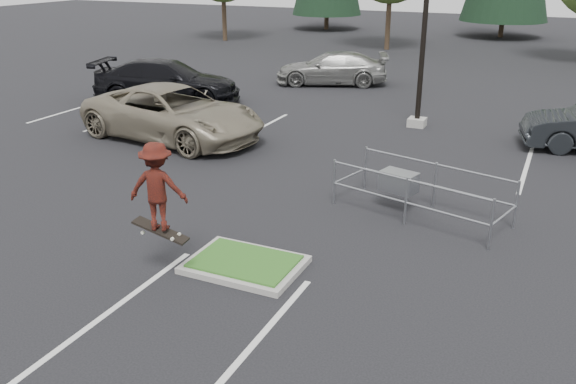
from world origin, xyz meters
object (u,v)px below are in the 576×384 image
at_px(skateboarder, 157,187).
at_px(car_l_black, 166,81).
at_px(cart_corral, 404,183).
at_px(car_far_silver, 334,68).
at_px(car_l_tan, 173,113).

bearing_deg(skateboarder, car_l_black, -72.00).
distance_m(cart_corral, car_far_silver, 15.57).
bearing_deg(car_l_black, car_l_tan, -157.39).
bearing_deg(skateboarder, cart_corral, -139.64).
distance_m(skateboarder, car_far_silver, 19.41).
xyz_separation_m(car_l_tan, car_far_silver, (1.50, 11.00, -0.12)).
bearing_deg(cart_corral, skateboarder, -107.51).
bearing_deg(car_l_tan, cart_corral, -100.64).
bearing_deg(cart_corral, car_l_black, 163.51).
xyz_separation_m(skateboarder, car_l_tan, (-5.30, 8.00, -0.96)).
distance_m(cart_corral, car_l_black, 14.14).
relative_size(cart_corral, car_l_tan, 0.67).
height_order(skateboarder, car_l_black, skateboarder).
bearing_deg(car_far_silver, skateboarder, -9.37).
bearing_deg(car_l_black, cart_corral, -136.73).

